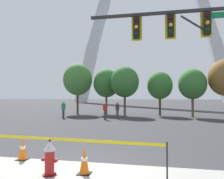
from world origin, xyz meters
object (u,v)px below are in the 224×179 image
at_px(traffic_signal_gantry, 198,43).
at_px(pedestrian_walking_left, 105,111).
at_px(monument_arch, 150,24).
at_px(pedestrian_walking_right, 63,110).
at_px(traffic_cone_by_hydrant, 84,161).
at_px(fire_hydrant, 50,158).
at_px(traffic_cone_mid_sidewalk, 23,149).
at_px(pedestrian_standing_center, 117,110).

bearing_deg(traffic_signal_gantry, pedestrian_walking_left, 121.34).
relative_size(monument_arch, pedestrian_walking_right, 32.57).
bearing_deg(traffic_cone_by_hydrant, traffic_signal_gantry, 44.20).
bearing_deg(traffic_signal_gantry, fire_hydrant, -139.81).
height_order(fire_hydrant, pedestrian_walking_right, pedestrian_walking_right).
bearing_deg(traffic_cone_mid_sidewalk, fire_hydrant, -36.57).
distance_m(pedestrian_walking_left, pedestrian_standing_center, 1.22).
xyz_separation_m(monument_arch, pedestrian_walking_right, (-6.74, -44.20, -21.53)).
bearing_deg(traffic_cone_mid_sidewalk, pedestrian_walking_left, 91.04).
xyz_separation_m(traffic_cone_by_hydrant, pedestrian_walking_left, (-2.72, 13.82, 0.46)).
bearing_deg(monument_arch, traffic_signal_gantry, -86.04).
relative_size(traffic_cone_mid_sidewalk, monument_arch, 0.01).
bearing_deg(fire_hydrant, traffic_cone_mid_sidewalk, 143.43).
bearing_deg(pedestrian_walking_right, traffic_signal_gantry, -45.89).
distance_m(traffic_signal_gantry, pedestrian_standing_center, 12.73).
height_order(traffic_signal_gantry, pedestrian_walking_left, traffic_signal_gantry).
bearing_deg(traffic_cone_mid_sidewalk, traffic_cone_by_hydrant, -19.61).
distance_m(traffic_signal_gantry, pedestrian_walking_left, 12.59).
height_order(traffic_signal_gantry, pedestrian_walking_right, traffic_signal_gantry).
relative_size(pedestrian_walking_left, pedestrian_walking_right, 1.00).
height_order(fire_hydrant, pedestrian_walking_left, pedestrian_walking_left).
xyz_separation_m(fire_hydrant, pedestrian_standing_center, (-0.83, 14.82, 0.35)).
bearing_deg(pedestrian_walking_right, monument_arch, 81.33).
height_order(fire_hydrant, traffic_signal_gantry, traffic_signal_gantry).
relative_size(traffic_cone_by_hydrant, traffic_signal_gantry, 0.11).
distance_m(traffic_cone_by_hydrant, pedestrian_walking_right, 15.97).
bearing_deg(pedestrian_standing_center, traffic_signal_gantry, -64.38).
xyz_separation_m(traffic_cone_by_hydrant, traffic_signal_gantry, (3.58, 3.48, 3.91)).
bearing_deg(pedestrian_walking_right, pedestrian_standing_center, 1.79).
relative_size(fire_hydrant, traffic_cone_mid_sidewalk, 1.36).
bearing_deg(traffic_signal_gantry, pedestrian_walking_right, 134.11).
height_order(fire_hydrant, traffic_cone_mid_sidewalk, fire_hydrant).
relative_size(fire_hydrant, pedestrian_walking_right, 0.62).
relative_size(pedestrian_walking_left, pedestrian_standing_center, 1.00).
relative_size(monument_arch, pedestrian_standing_center, 32.57).
bearing_deg(monument_arch, pedestrian_walking_left, -93.18).
bearing_deg(traffic_cone_mid_sidewalk, pedestrian_standing_center, 86.78).
bearing_deg(fire_hydrant, traffic_cone_by_hydrant, 18.41).
bearing_deg(traffic_cone_mid_sidewalk, pedestrian_walking_right, 108.42).
relative_size(traffic_cone_mid_sidewalk, pedestrian_standing_center, 0.46).
bearing_deg(monument_arch, fire_hydrant, -90.64).
height_order(fire_hydrant, traffic_cone_by_hydrant, fire_hydrant).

